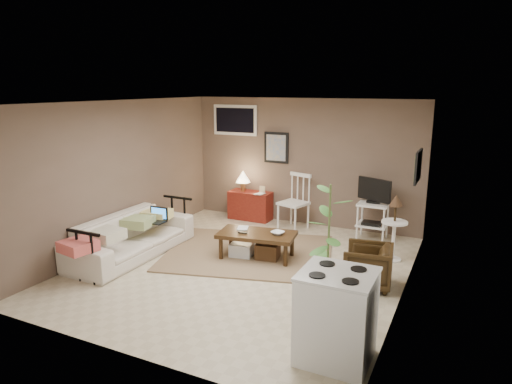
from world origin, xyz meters
The scene contains 20 objects.
floor centered at (0.00, 0.00, 0.00)m, with size 5.00×5.00×0.00m, color #C1B293.
art_back centered at (-0.55, 2.48, 1.45)m, with size 0.50×0.03×0.60m, color black.
art_right centered at (2.23, 1.05, 1.52)m, with size 0.03×0.60×0.45m, color black.
window centered at (-1.45, 2.48, 1.95)m, with size 0.96×0.03×0.60m, color silver.
rug centered at (-0.19, 0.56, 0.01)m, with size 2.58×2.07×0.02m, color #7F664A.
coffee_table centered at (0.02, 0.40, 0.25)m, with size 1.25×0.78×0.44m.
sofa centered at (-1.80, -0.33, 0.43)m, with size 2.20×0.64×0.86m, color beige.
sofa_pillows centered at (-1.75, -0.58, 0.53)m, with size 0.42×2.09×0.15m, color beige, non-canonical shape.
sofa_end_rails centered at (-1.67, -0.33, 0.37)m, with size 0.59×2.19×0.74m, color black, non-canonical shape.
laptop centered at (-1.59, 0.05, 0.56)m, with size 0.34×0.25×0.23m.
red_console centered at (-1.04, 2.29, 0.34)m, with size 0.85×0.38×0.98m.
spindle_chair centered at (-0.02, 2.10, 0.48)m, with size 0.58×0.58×1.03m.
tv_stand centered at (1.43, 2.10, 0.57)m, with size 0.61×0.42×1.08m.
side_table centered at (1.93, 1.24, 0.64)m, with size 0.39×0.39×1.04m.
armchair centered at (1.78, 0.17, 0.31)m, with size 0.60×0.56×0.62m, color black.
potted_plant centered at (1.54, -0.90, 0.85)m, with size 0.40×0.40×1.60m.
stove centered at (1.87, -1.67, 0.46)m, with size 0.70×0.65×0.92m.
bowl centered at (0.34, 0.47, 0.52)m, with size 0.19×0.05×0.19m, color #351E0E.
book_table centered at (-0.34, 0.46, 0.53)m, with size 0.17×0.02×0.23m, color #351E0E.
book_console centered at (-0.83, 2.18, 0.67)m, with size 0.16×0.02×0.21m, color #351E0E.
Camera 1 is at (2.91, -5.61, 2.62)m, focal length 32.00 mm.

